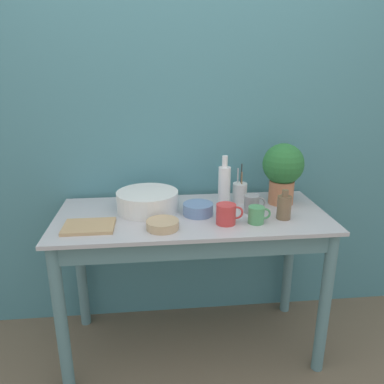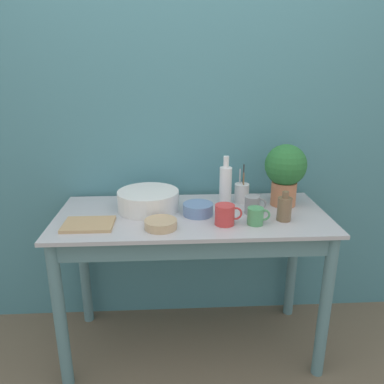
# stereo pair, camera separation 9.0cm
# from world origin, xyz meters

# --- Properties ---
(wall_back) EXTENTS (6.00, 0.05, 2.40)m
(wall_back) POSITION_xyz_m (0.00, 0.68, 1.20)
(wall_back) COLOR teal
(wall_back) RESTS_ON ground_plane
(counter_table) EXTENTS (1.41, 0.62, 0.83)m
(counter_table) POSITION_xyz_m (0.00, 0.29, 0.66)
(counter_table) COLOR slate
(counter_table) RESTS_ON ground_plane
(potted_plant) EXTENTS (0.23, 0.23, 0.34)m
(potted_plant) POSITION_xyz_m (0.51, 0.42, 1.02)
(potted_plant) COLOR #B7704C
(potted_plant) RESTS_ON counter_table
(bowl_wash_large) EXTENTS (0.33, 0.33, 0.10)m
(bowl_wash_large) POSITION_xyz_m (-0.23, 0.39, 0.88)
(bowl_wash_large) COLOR silver
(bowl_wash_large) RESTS_ON counter_table
(bottle_tall) EXTENTS (0.07, 0.07, 0.28)m
(bottle_tall) POSITION_xyz_m (0.19, 0.42, 0.94)
(bottle_tall) COLOR white
(bottle_tall) RESTS_ON counter_table
(bottle_short) EXTENTS (0.07, 0.07, 0.15)m
(bottle_short) POSITION_xyz_m (0.45, 0.20, 0.89)
(bottle_short) COLOR brown
(bottle_short) RESTS_ON counter_table
(mug_red) EXTENTS (0.13, 0.10, 0.10)m
(mug_red) POSITION_xyz_m (0.15, 0.16, 0.88)
(mug_red) COLOR #C63838
(mug_red) RESTS_ON counter_table
(mug_green) EXTENTS (0.11, 0.08, 0.08)m
(mug_green) POSITION_xyz_m (0.30, 0.16, 0.87)
(mug_green) COLOR #4C935B
(mug_green) RESTS_ON counter_table
(mug_grey) EXTENTS (0.11, 0.08, 0.09)m
(mug_grey) POSITION_xyz_m (0.32, 0.30, 0.87)
(mug_grey) COLOR gray
(mug_grey) RESTS_ON counter_table
(bowl_small_tan) EXTENTS (0.16, 0.16, 0.04)m
(bowl_small_tan) POSITION_xyz_m (-0.16, 0.14, 0.85)
(bowl_small_tan) COLOR tan
(bowl_small_tan) RESTS_ON counter_table
(bowl_small_blue) EXTENTS (0.16, 0.16, 0.06)m
(bowl_small_blue) POSITION_xyz_m (0.03, 0.30, 0.86)
(bowl_small_blue) COLOR #6684B2
(bowl_small_blue) RESTS_ON counter_table
(utensil_cup) EXTENTS (0.08, 0.08, 0.22)m
(utensil_cup) POSITION_xyz_m (0.29, 0.48, 0.88)
(utensil_cup) COLOR silver
(utensil_cup) RESTS_ON counter_table
(tray_board) EXTENTS (0.24, 0.18, 0.02)m
(tray_board) POSITION_xyz_m (-0.51, 0.18, 0.83)
(tray_board) COLOR tan
(tray_board) RESTS_ON counter_table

